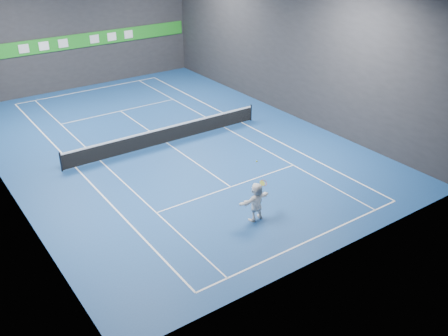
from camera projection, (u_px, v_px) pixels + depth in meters
ground at (167, 143)px, 29.11m from camera, size 26.00×26.00×0.00m
wall_back at (77, 27)px, 36.51m from camera, size 18.00×0.10×9.00m
wall_front at (341, 151)px, 17.59m from camera, size 18.00×0.10×9.00m
wall_right at (287, 45)px, 31.65m from camera, size 0.10×26.00×9.00m
baseline_near at (309, 241)px, 20.45m from camera, size 10.98×0.08×0.01m
baseline_far at (90, 90)px, 37.76m from camera, size 10.98×0.08×0.01m
sideline_doubles_left at (76, 168)px, 26.30m from camera, size 0.08×23.78×0.01m
sideline_doubles_right at (242, 123)px, 31.91m from camera, size 0.08×23.78×0.01m
sideline_singles_left at (100, 161)px, 27.01m from camera, size 0.06×23.78×0.01m
sideline_singles_right at (224, 127)px, 31.20m from camera, size 0.06×23.78×0.01m
service_line_near at (231, 187)px, 24.45m from camera, size 8.23×0.06×0.01m
service_line_far at (121, 111)px, 33.76m from camera, size 8.23×0.06×0.01m
center_service_line at (167, 143)px, 29.11m from camera, size 0.06×12.80×0.01m
player at (256, 202)px, 21.49m from camera, size 1.69×0.66×1.78m
tennis_ball at (257, 161)px, 20.52m from camera, size 0.07×0.07×0.07m
tennis_net at (166, 134)px, 28.86m from camera, size 12.50×0.10×1.07m
sponsor_banner at (79, 41)px, 36.92m from camera, size 17.64×0.11×1.00m
tennis_racket at (263, 184)px, 21.38m from camera, size 0.45×0.35×0.62m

